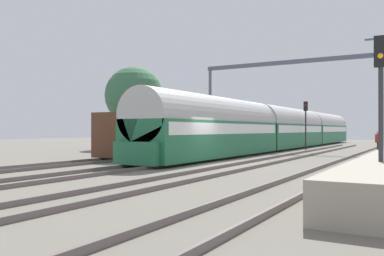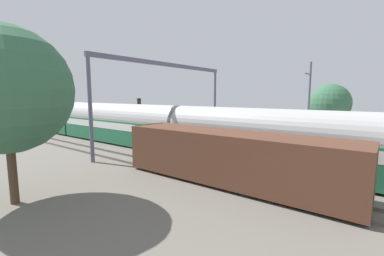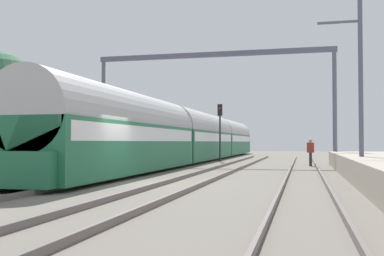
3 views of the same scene
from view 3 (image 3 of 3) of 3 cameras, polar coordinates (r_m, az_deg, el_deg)
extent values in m
plane|color=#6A655B|center=(17.33, -7.43, -6.79)|extent=(120.00, 120.00, 0.00)
cube|color=#645959|center=(19.97, -22.46, -5.77)|extent=(0.08, 60.00, 0.16)
cube|color=#645959|center=(18.51, -15.58, -6.17)|extent=(0.08, 60.00, 0.16)
cube|color=#645959|center=(17.86, -11.54, -6.36)|extent=(0.08, 60.00, 0.16)
cube|color=#645959|center=(16.89, -3.08, -6.67)|extent=(0.08, 60.00, 0.16)
cube|color=#645959|center=(16.54, 1.72, -6.77)|extent=(0.08, 60.00, 0.16)
cube|color=#645959|center=(16.20, 11.26, -6.85)|extent=(0.08, 60.00, 0.16)
cube|color=#645959|center=(16.21, 16.38, -6.81)|extent=(0.08, 60.00, 0.16)
cube|color=#236B47|center=(21.91, -8.58, -2.42)|extent=(2.90, 16.00, 2.20)
cube|color=white|center=(21.91, -8.58, -0.78)|extent=(2.93, 15.36, 0.64)
cylinder|color=#B4B4B4|center=(21.93, -8.57, 0.97)|extent=(2.84, 16.00, 2.84)
cube|color=#236B47|center=(37.56, 0.87, -2.14)|extent=(2.90, 16.00, 2.20)
cube|color=white|center=(37.56, 0.87, -1.18)|extent=(2.93, 15.36, 0.64)
cylinder|color=#B4B4B4|center=(37.58, 0.87, -0.16)|extent=(2.84, 16.00, 2.84)
cube|color=#236B47|center=(53.63, 4.71, -2.01)|extent=(2.90, 16.00, 2.20)
cube|color=white|center=(53.63, 4.71, -1.34)|extent=(2.93, 15.36, 0.64)
cylinder|color=#B4B4B4|center=(53.64, 4.71, -0.62)|extent=(2.84, 16.00, 2.84)
cube|color=#236B47|center=(14.63, -20.92, -4.85)|extent=(2.40, 0.50, 1.10)
cube|color=#563323|center=(24.74, -16.57, -1.71)|extent=(2.80, 13.00, 2.70)
cube|color=black|center=(24.78, -16.59, -4.72)|extent=(2.52, 11.96, 0.10)
cylinder|color=#2E2E2E|center=(30.18, 14.47, -3.78)|extent=(0.22, 0.22, 0.85)
cube|color=maroon|center=(30.17, 14.46, -2.36)|extent=(0.45, 0.35, 0.64)
sphere|color=tan|center=(30.16, 14.46, -1.53)|extent=(0.24, 0.24, 0.24)
cylinder|color=#2D2D33|center=(36.23, 3.49, -1.30)|extent=(0.14, 0.14, 3.60)
cube|color=black|center=(36.32, 3.48, 2.25)|extent=(0.36, 0.20, 0.90)
sphere|color=red|center=(36.21, 3.45, 2.42)|extent=(0.16, 0.16, 0.16)
cylinder|color=#59586E|center=(34.82, -10.93, 1.95)|extent=(0.28, 0.28, 7.50)
cylinder|color=#59586E|center=(31.76, 17.27, 2.35)|extent=(0.28, 0.28, 7.50)
cube|color=#59586E|center=(32.79, 2.50, 9.08)|extent=(16.88, 0.24, 0.36)
cylinder|color=#59586E|center=(21.32, 20.18, 5.02)|extent=(0.20, 0.20, 8.00)
cube|color=#59586E|center=(21.74, 17.68, 12.37)|extent=(1.80, 0.10, 0.10)
camera|label=1|loc=(5.09, 147.15, 4.73)|focal=38.60mm
camera|label=2|loc=(28.91, -45.65, 5.42)|focal=24.32mm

